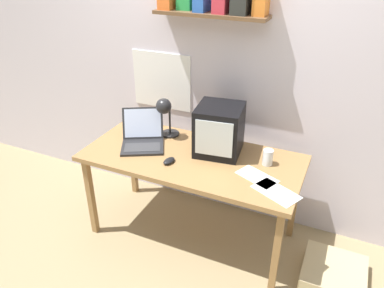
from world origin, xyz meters
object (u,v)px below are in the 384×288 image
(corner_desk, at_px, (192,163))
(open_notebook, at_px, (257,177))
(laptop, at_px, (143,136))
(floor_cushion, at_px, (333,274))
(loose_paper_near_laptop, at_px, (276,192))
(crt_monitor, at_px, (219,130))
(desk_lamp, at_px, (165,111))
(juice_glass, at_px, (268,158))
(computer_mouse, at_px, (169,161))

(corner_desk, xyz_separation_m, open_notebook, (0.51, -0.07, 0.06))
(laptop, relative_size, floor_cushion, 1.08)
(loose_paper_near_laptop, height_order, floor_cushion, loose_paper_near_laptop)
(crt_monitor, relative_size, desk_lamp, 1.11)
(juice_glass, distance_m, floor_cushion, 0.93)
(corner_desk, bearing_deg, open_notebook, -8.16)
(desk_lamp, height_order, open_notebook, desk_lamp)
(laptop, distance_m, loose_paper_near_laptop, 1.10)
(juice_glass, xyz_separation_m, floor_cushion, (0.58, -0.15, -0.72))
(open_notebook, distance_m, floor_cushion, 0.90)
(open_notebook, xyz_separation_m, loose_paper_near_laptop, (0.15, -0.12, 0.00))
(desk_lamp, height_order, juice_glass, desk_lamp)
(laptop, bearing_deg, open_notebook, -33.59)
(crt_monitor, bearing_deg, desk_lamp, 167.76)
(crt_monitor, distance_m, floor_cushion, 1.29)
(laptop, height_order, desk_lamp, desk_lamp)
(corner_desk, height_order, loose_paper_near_laptop, loose_paper_near_laptop)
(juice_glass, bearing_deg, corner_desk, -167.78)
(crt_monitor, distance_m, computer_mouse, 0.42)
(laptop, height_order, loose_paper_near_laptop, laptop)
(crt_monitor, relative_size, loose_paper_near_laptop, 1.12)
(desk_lamp, height_order, computer_mouse, desk_lamp)
(corner_desk, xyz_separation_m, loose_paper_near_laptop, (0.66, -0.19, 0.06))
(computer_mouse, height_order, floor_cushion, computer_mouse)
(open_notebook, height_order, floor_cushion, open_notebook)
(desk_lamp, relative_size, open_notebook, 1.09)
(laptop, bearing_deg, loose_paper_near_laptop, -38.82)
(corner_desk, distance_m, laptop, 0.44)
(laptop, bearing_deg, floor_cushion, -29.99)
(juice_glass, bearing_deg, computer_mouse, -157.35)
(laptop, xyz_separation_m, computer_mouse, (0.31, -0.17, -0.05))
(laptop, height_order, floor_cushion, laptop)
(floor_cushion, bearing_deg, computer_mouse, -174.53)
(laptop, relative_size, open_notebook, 1.49)
(corner_desk, relative_size, desk_lamp, 4.77)
(open_notebook, bearing_deg, floor_cushion, 3.60)
(corner_desk, relative_size, juice_glass, 13.96)
(corner_desk, bearing_deg, floor_cushion, -1.82)
(laptop, relative_size, loose_paper_near_laptop, 1.38)
(desk_lamp, relative_size, juice_glass, 2.93)
(crt_monitor, xyz_separation_m, juice_glass, (0.38, -0.03, -0.13))
(floor_cushion, bearing_deg, open_notebook, -176.40)
(corner_desk, relative_size, loose_paper_near_laptop, 4.81)
(juice_glass, bearing_deg, open_notebook, -96.18)
(juice_glass, height_order, open_notebook, juice_glass)
(crt_monitor, xyz_separation_m, floor_cushion, (0.95, -0.18, -0.85))
(open_notebook, bearing_deg, crt_monitor, 148.55)
(computer_mouse, height_order, open_notebook, computer_mouse)
(corner_desk, xyz_separation_m, desk_lamp, (-0.31, 0.18, 0.29))
(open_notebook, distance_m, loose_paper_near_laptop, 0.19)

